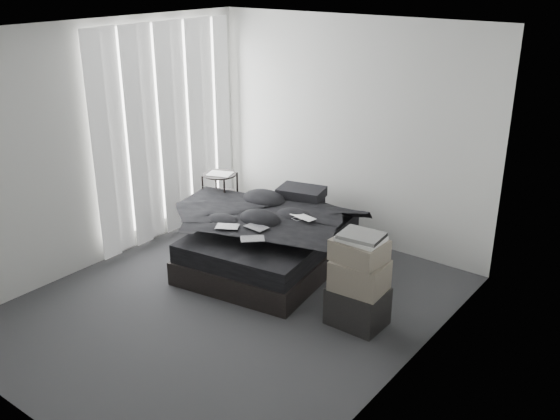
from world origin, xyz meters
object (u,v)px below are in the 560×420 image
Objects in this scene: box_lower at (357,306)px; bed at (270,254)px; side_stand at (221,203)px; laptop at (300,213)px.

bed is at bearing 161.61° from box_lower.
bed is at bearing -19.17° from side_stand.
laptop is 0.40× the size of side_stand.
side_stand is 2.59m from box_lower.
laptop reaches higher than bed.
side_stand reaches higher than laptop.
laptop is at bearing -11.27° from side_stand.
laptop reaches higher than box_lower.
bed is 2.50× the size of side_stand.
laptop is (0.33, 0.09, 0.55)m from bed.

